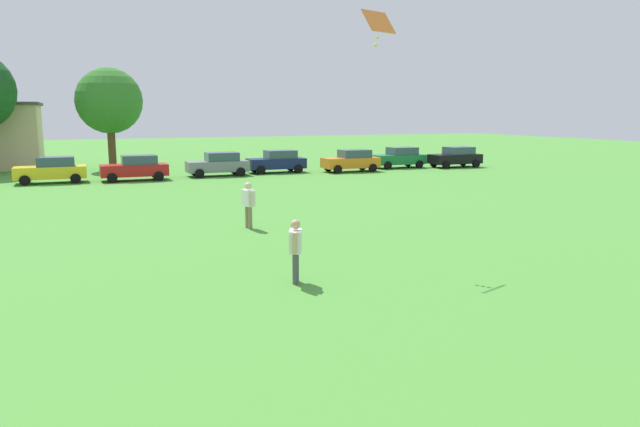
{
  "coord_description": "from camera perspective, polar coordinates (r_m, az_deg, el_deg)",
  "views": [
    {
      "loc": [
        -2.33,
        1.15,
        4.48
      ],
      "look_at": [
        1.89,
        11.41,
        2.58
      ],
      "focal_mm": 33.18,
      "sensor_mm": 36.0,
      "label": 1
    }
  ],
  "objects": [
    {
      "name": "ground_plane",
      "position": [
        29.29,
        -17.5,
        0.46
      ],
      "size": [
        160.0,
        160.0,
        0.0
      ],
      "primitive_type": "plane",
      "color": "#4C9338"
    },
    {
      "name": "adult_bystander",
      "position": [
        15.61,
        -2.37,
        -3.11
      ],
      "size": [
        0.51,
        0.76,
        1.71
      ],
      "rotation": [
        0.0,
        0.0,
        1.16
      ],
      "color": "#4C4C51",
      "rests_on": "ground"
    },
    {
      "name": "bystander_midfield",
      "position": [
        23.17,
        -6.92,
        1.2
      ],
      "size": [
        0.42,
        0.85,
        1.81
      ],
      "rotation": [
        0.0,
        0.0,
        1.73
      ],
      "color": "#8C7259",
      "rests_on": "ground"
    },
    {
      "name": "kite",
      "position": [
        18.65,
        5.66,
        17.73
      ],
      "size": [
        1.16,
        0.81,
        1.08
      ],
      "color": "orange"
    },
    {
      "name": "parked_car_yellow_0",
      "position": [
        41.74,
        -24.44,
        3.86
      ],
      "size": [
        4.3,
        2.02,
        1.68
      ],
      "rotation": [
        0.0,
        0.0,
        3.14
      ],
      "color": "yellow",
      "rests_on": "ground"
    },
    {
      "name": "parked_car_red_1",
      "position": [
        41.33,
        -17.37,
        4.24
      ],
      "size": [
        4.3,
        2.02,
        1.68
      ],
      "rotation": [
        0.0,
        0.0,
        3.14
      ],
      "color": "red",
      "rests_on": "ground"
    },
    {
      "name": "parked_car_gray_2",
      "position": [
        42.89,
        -9.76,
        4.73
      ],
      "size": [
        4.3,
        2.02,
        1.68
      ],
      "rotation": [
        0.0,
        0.0,
        3.14
      ],
      "color": "slate",
      "rests_on": "ground"
    },
    {
      "name": "parked_car_navy_3",
      "position": [
        44.8,
        -4.15,
        5.05
      ],
      "size": [
        4.3,
        2.02,
        1.68
      ],
      "rotation": [
        0.0,
        0.0,
        3.14
      ],
      "color": "#141E4C",
      "rests_on": "ground"
    },
    {
      "name": "parked_car_orange_4",
      "position": [
        45.44,
        3.05,
        5.12
      ],
      "size": [
        4.3,
        2.02,
        1.68
      ],
      "rotation": [
        0.0,
        0.0,
        3.14
      ],
      "color": "orange",
      "rests_on": "ground"
    },
    {
      "name": "parked_car_green_5",
      "position": [
        49.04,
        7.65,
        5.39
      ],
      "size": [
        4.3,
        2.02,
        1.68
      ],
      "rotation": [
        0.0,
        0.0,
        3.14
      ],
      "color": "#196B38",
      "rests_on": "ground"
    },
    {
      "name": "parked_car_black_6",
      "position": [
        50.43,
        12.98,
        5.34
      ],
      "size": [
        4.3,
        2.02,
        1.68
      ],
      "rotation": [
        0.0,
        0.0,
        3.14
      ],
      "color": "black",
      "rests_on": "ground"
    },
    {
      "name": "tree_far_right",
      "position": [
        49.74,
        -19.67,
        10.17
      ],
      "size": [
        5.1,
        5.1,
        7.94
      ],
      "color": "brown",
      "rests_on": "ground"
    }
  ]
}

